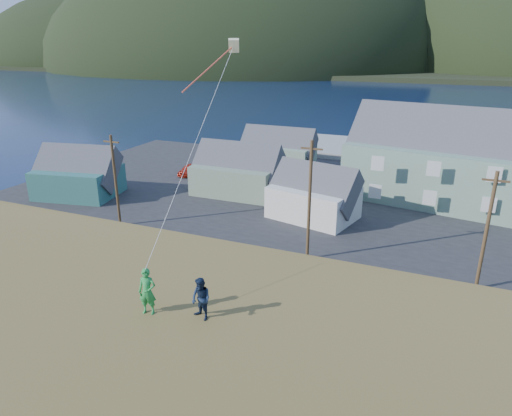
# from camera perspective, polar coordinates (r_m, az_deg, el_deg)

# --- Properties ---
(ground) EXTENTS (900.00, 900.00, 0.00)m
(ground) POSITION_cam_1_polar(r_m,az_deg,el_deg) (34.45, 4.57, -7.31)
(ground) COLOR #0A1638
(ground) RESTS_ON ground
(grass_strip) EXTENTS (110.00, 8.00, 0.10)m
(grass_strip) POSITION_cam_1_polar(r_m,az_deg,el_deg) (32.74, 3.45, -8.73)
(grass_strip) COLOR #4C3D19
(grass_strip) RESTS_ON ground
(waterfront_lot) EXTENTS (72.00, 36.00, 0.12)m
(waterfront_lot) POSITION_cam_1_polar(r_m,az_deg,el_deg) (49.65, 10.77, 1.22)
(waterfront_lot) COLOR #28282B
(waterfront_lot) RESTS_ON ground
(wharf) EXTENTS (26.00, 14.00, 0.90)m
(wharf) POSITION_cam_1_polar(r_m,az_deg,el_deg) (72.48, 10.11, 7.53)
(wharf) COLOR gray
(wharf) RESTS_ON ground
(far_shore) EXTENTS (900.00, 320.00, 2.00)m
(far_shore) POSITION_cam_1_polar(r_m,az_deg,el_deg) (359.60, 22.13, 16.32)
(far_shore) COLOR black
(far_shore) RESTS_ON ground
(far_hills) EXTENTS (760.00, 265.00, 143.00)m
(far_hills) POSITION_cam_1_polar(r_m,az_deg,el_deg) (309.98, 28.62, 15.20)
(far_hills) COLOR black
(far_hills) RESTS_ON ground
(shed_teal) EXTENTS (9.48, 7.44, 6.73)m
(shed_teal) POSITION_cam_1_polar(r_m,az_deg,el_deg) (52.49, -21.41, 4.00)
(shed_teal) COLOR #2A635A
(shed_teal) RESTS_ON waterfront_lot
(shed_palegreen_near) EXTENTS (9.47, 6.01, 6.85)m
(shed_palegreen_near) POSITION_cam_1_polar(r_m,az_deg,el_deg) (49.72, -2.36, 4.63)
(shed_palegreen_near) COLOR gray
(shed_palegreen_near) RESTS_ON waterfront_lot
(shed_white) EXTENTS (9.00, 6.98, 6.38)m
(shed_white) POSITION_cam_1_polar(r_m,az_deg,el_deg) (42.84, 7.22, 1.75)
(shed_white) COLOR silver
(shed_white) RESTS_ON waterfront_lot
(shed_palegreen_far) EXTENTS (9.75, 5.60, 6.52)m
(shed_palegreen_far) POSITION_cam_1_polar(r_m,az_deg,el_deg) (60.66, 2.74, 7.39)
(shed_palegreen_far) COLOR gray
(shed_palegreen_far) RESTS_ON waterfront_lot
(utility_poles) EXTENTS (29.72, 0.24, 9.20)m
(utility_poles) POSITION_cam_1_polar(r_m,az_deg,el_deg) (34.35, 3.65, 0.66)
(utility_poles) COLOR #47331E
(utility_poles) RESTS_ON waterfront_lot
(parked_cars) EXTENTS (22.52, 11.57, 1.45)m
(parked_cars) POSITION_cam_1_polar(r_m,az_deg,el_deg) (55.41, 3.48, 4.33)
(parked_cars) COLOR #9A9A9E
(parked_cars) RESTS_ON waterfront_lot
(kite_flyer_green) EXTENTS (0.68, 0.53, 1.64)m
(kite_flyer_green) POSITION_cam_1_polar(r_m,az_deg,el_deg) (15.77, -13.43, -10.12)
(kite_flyer_green) COLOR #268D3D
(kite_flyer_green) RESTS_ON hillside
(kite_flyer_navy) EXTENTS (0.86, 0.77, 1.46)m
(kite_flyer_navy) POSITION_cam_1_polar(r_m,az_deg,el_deg) (15.23, -6.89, -11.23)
(kite_flyer_navy) COLOR #16243E
(kite_flyer_navy) RESTS_ON hillside
(kite_rig) EXTENTS (0.92, 4.39, 10.67)m
(kite_rig) POSITION_cam_1_polar(r_m,az_deg,el_deg) (20.77, -3.42, 18.89)
(kite_rig) COLOR beige
(kite_rig) RESTS_ON ground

